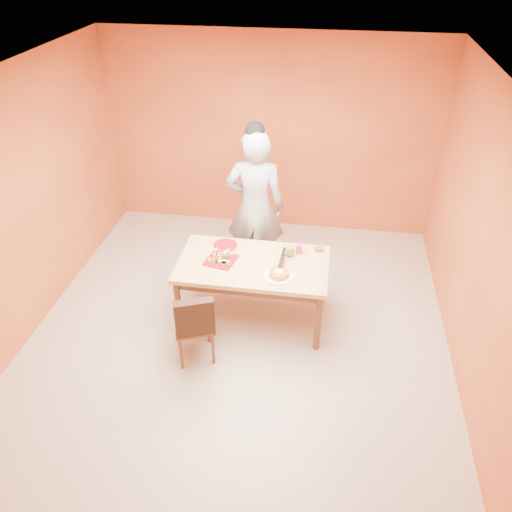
% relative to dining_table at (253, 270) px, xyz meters
% --- Properties ---
extents(floor, '(5.00, 5.00, 0.00)m').
position_rel_dining_table_xyz_m(floor, '(-0.11, -0.34, -0.67)').
color(floor, '#BBB09F').
rests_on(floor, ground).
extents(ceiling, '(5.00, 5.00, 0.00)m').
position_rel_dining_table_xyz_m(ceiling, '(-0.11, -0.34, 2.03)').
color(ceiling, silver).
rests_on(ceiling, wall_back).
extents(wall_back, '(4.50, 0.00, 4.50)m').
position_rel_dining_table_xyz_m(wall_back, '(-0.11, 2.16, 0.68)').
color(wall_back, orange).
rests_on(wall_back, floor).
extents(wall_left, '(0.00, 5.00, 5.00)m').
position_rel_dining_table_xyz_m(wall_left, '(-2.36, -0.34, 0.68)').
color(wall_left, orange).
rests_on(wall_left, floor).
extents(wall_right, '(0.00, 5.00, 5.00)m').
position_rel_dining_table_xyz_m(wall_right, '(2.14, -0.34, 0.68)').
color(wall_right, orange).
rests_on(wall_right, floor).
extents(dining_table, '(1.60, 0.90, 0.76)m').
position_rel_dining_table_xyz_m(dining_table, '(0.00, 0.00, 0.00)').
color(dining_table, '#DEBF74').
rests_on(dining_table, floor).
extents(dining_chair, '(0.53, 0.59, 0.87)m').
position_rel_dining_table_xyz_m(dining_chair, '(-0.49, -0.70, -0.22)').
color(dining_chair, brown).
rests_on(dining_chair, floor).
extents(pastry_pile, '(0.27, 0.27, 0.09)m').
position_rel_dining_table_xyz_m(pastry_pile, '(-0.34, -0.02, 0.16)').
color(pastry_pile, tan).
rests_on(pastry_pile, pastry_platter).
extents(person, '(0.73, 0.50, 1.92)m').
position_rel_dining_table_xyz_m(person, '(-0.11, 0.85, 0.29)').
color(person, gray).
rests_on(person, floor).
extents(pastry_platter, '(0.36, 0.36, 0.02)m').
position_rel_dining_table_xyz_m(pastry_platter, '(-0.34, -0.02, 0.10)').
color(pastry_platter, maroon).
rests_on(pastry_platter, dining_table).
extents(red_dinner_plate, '(0.34, 0.34, 0.02)m').
position_rel_dining_table_xyz_m(red_dinner_plate, '(-0.36, 0.27, 0.10)').
color(red_dinner_plate, maroon).
rests_on(red_dinner_plate, dining_table).
extents(white_cake_plate, '(0.36, 0.36, 0.01)m').
position_rel_dining_table_xyz_m(white_cake_plate, '(0.30, -0.20, 0.10)').
color(white_cake_plate, white).
rests_on(white_cake_plate, dining_table).
extents(sponge_cake, '(0.28, 0.28, 0.05)m').
position_rel_dining_table_xyz_m(sponge_cake, '(0.30, -0.20, 0.13)').
color(sponge_cake, orange).
rests_on(sponge_cake, white_cake_plate).
extents(cake_server, '(0.06, 0.26, 0.01)m').
position_rel_dining_table_xyz_m(cake_server, '(0.31, -0.02, 0.16)').
color(cake_server, silver).
rests_on(cake_server, sponge_cake).
extents(egg_ornament, '(0.13, 0.12, 0.14)m').
position_rel_dining_table_xyz_m(egg_ornament, '(0.37, 0.18, 0.16)').
color(egg_ornament, olive).
rests_on(egg_ornament, dining_table).
extents(magenta_glass, '(0.09, 0.09, 0.10)m').
position_rel_dining_table_xyz_m(magenta_glass, '(0.47, 0.25, 0.15)').
color(magenta_glass, '#D82077').
rests_on(magenta_glass, dining_table).
extents(checker_tin, '(0.13, 0.13, 0.03)m').
position_rel_dining_table_xyz_m(checker_tin, '(0.68, 0.35, 0.11)').
color(checker_tin, '#3D2210').
rests_on(checker_tin, dining_table).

